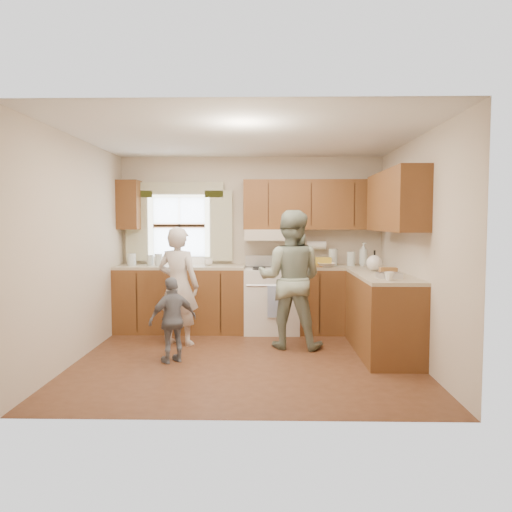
{
  "coord_description": "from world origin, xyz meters",
  "views": [
    {
      "loc": [
        0.23,
        -5.57,
        1.57
      ],
      "look_at": [
        0.1,
        0.4,
        1.15
      ],
      "focal_mm": 35.0,
      "sensor_mm": 36.0,
      "label": 1
    }
  ],
  "objects_px": {
    "stove": "(272,299)",
    "woman_right": "(290,279)",
    "woman_left": "(178,286)",
    "child": "(173,320)"
  },
  "relations": [
    {
      "from": "stove",
      "to": "woman_right",
      "type": "xyz_separation_m",
      "value": [
        0.22,
        -0.87,
        0.39
      ]
    },
    {
      "from": "stove",
      "to": "child",
      "type": "xyz_separation_m",
      "value": [
        -1.11,
        -1.57,
        0.01
      ]
    },
    {
      "from": "woman_left",
      "to": "woman_right",
      "type": "height_order",
      "value": "woman_right"
    },
    {
      "from": "child",
      "to": "stove",
      "type": "bearing_deg",
      "value": -160.02
    },
    {
      "from": "woman_left",
      "to": "child",
      "type": "distance_m",
      "value": 0.85
    },
    {
      "from": "child",
      "to": "woman_right",
      "type": "bearing_deg",
      "value": 173.03
    },
    {
      "from": "woman_left",
      "to": "woman_right",
      "type": "xyz_separation_m",
      "value": [
        1.41,
        -0.11,
        0.1
      ]
    },
    {
      "from": "stove",
      "to": "woman_left",
      "type": "relative_size",
      "value": 0.71
    },
    {
      "from": "stove",
      "to": "child",
      "type": "distance_m",
      "value": 1.92
    },
    {
      "from": "stove",
      "to": "woman_right",
      "type": "relative_size",
      "value": 0.63
    }
  ]
}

